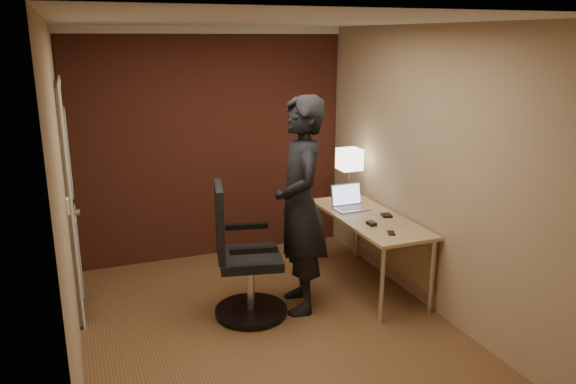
# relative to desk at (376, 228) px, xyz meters

# --- Properties ---
(room) EXTENTS (4.00, 4.00, 4.00)m
(room) POSITION_rel_desk_xyz_m (-1.53, 1.01, 0.77)
(room) COLOR brown
(room) RESTS_ON ground
(desk) EXTENTS (0.60, 1.50, 0.73)m
(desk) POSITION_rel_desk_xyz_m (0.00, 0.00, 0.00)
(desk) COLOR tan
(desk) RESTS_ON ground
(desk_lamp) EXTENTS (0.22, 0.22, 0.54)m
(desk_lamp) POSITION_rel_desk_xyz_m (0.03, 0.63, 0.55)
(desk_lamp) COLOR silver
(desk_lamp) RESTS_ON desk
(laptop) EXTENTS (0.33, 0.26, 0.23)m
(laptop) POSITION_rel_desk_xyz_m (-0.13, 0.32, 0.19)
(laptop) COLOR silver
(laptop) RESTS_ON desk
(mouse) EXTENTS (0.06, 0.10, 0.03)m
(mouse) POSITION_rel_desk_xyz_m (-0.19, -0.24, 0.14)
(mouse) COLOR black
(mouse) RESTS_ON desk
(phone) EXTENTS (0.10, 0.13, 0.01)m
(phone) POSITION_rel_desk_xyz_m (-0.14, -0.50, 0.13)
(phone) COLOR black
(phone) RESTS_ON desk
(wallet) EXTENTS (0.11, 0.13, 0.02)m
(wallet) POSITION_rel_desk_xyz_m (0.08, -0.06, 0.14)
(wallet) COLOR black
(wallet) RESTS_ON desk
(office_chair) EXTENTS (0.64, 0.72, 1.18)m
(office_chair) POSITION_rel_desk_xyz_m (-1.40, -0.13, -0.08)
(office_chair) COLOR black
(office_chair) RESTS_ON ground
(person) EXTENTS (0.60, 0.78, 1.93)m
(person) POSITION_rel_desk_xyz_m (-0.85, -0.15, 0.36)
(person) COLOR black
(person) RESTS_ON ground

